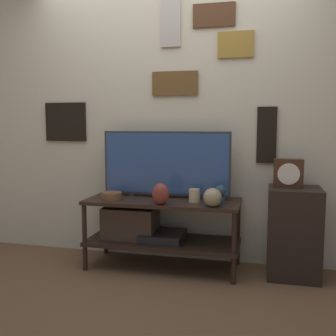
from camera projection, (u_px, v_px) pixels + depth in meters
name	position (u px, v px, depth m)	size (l,w,h in m)	color
ground_plane	(154.00, 280.00, 3.15)	(12.00, 12.00, 0.00)	brown
wall_back	(171.00, 112.00, 3.58)	(6.40, 0.08, 2.70)	beige
media_console	(150.00, 224.00, 3.42)	(1.31, 0.51, 0.60)	black
television	(166.00, 164.00, 3.44)	(1.13, 0.05, 0.58)	#333338
vase_wide_bowl	(112.00, 196.00, 3.38)	(0.18, 0.18, 0.06)	brown
vase_urn_stoneware	(161.00, 194.00, 3.16)	(0.14, 0.12, 0.17)	brown
vase_round_glass	(212.00, 197.00, 3.08)	(0.15, 0.15, 0.15)	tan
candle_jar	(194.00, 195.00, 3.26)	(0.09, 0.09, 0.11)	beige
decorative_bust	(220.00, 193.00, 3.20)	(0.09, 0.09, 0.15)	#2D4251
side_table	(294.00, 232.00, 3.19)	(0.41, 0.40, 0.73)	black
mantel_clock	(288.00, 173.00, 3.16)	(0.23, 0.11, 0.23)	#422819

